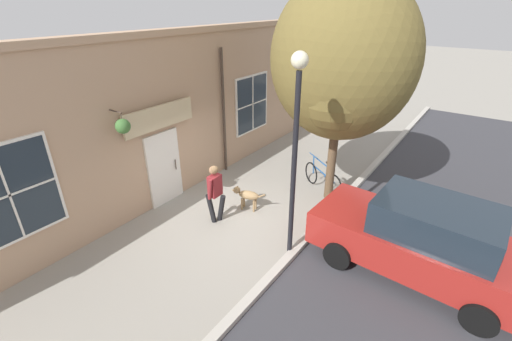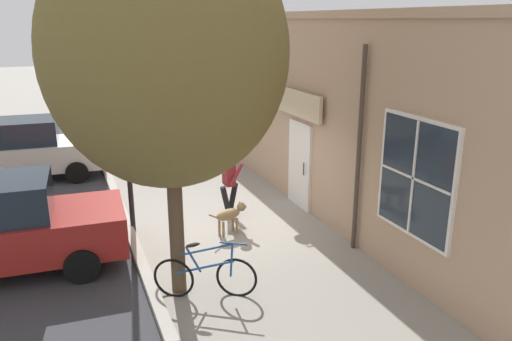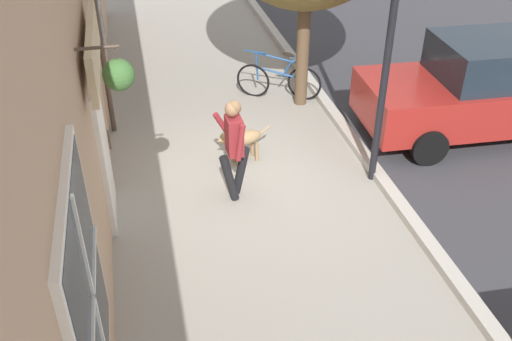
# 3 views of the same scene
# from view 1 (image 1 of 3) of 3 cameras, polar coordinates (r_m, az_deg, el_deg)

# --- Properties ---
(ground_plane) EXTENTS (90.00, 90.00, 0.00)m
(ground_plane) POSITION_cam_1_polar(r_m,az_deg,el_deg) (9.39, -2.84, -7.50)
(ground_plane) COLOR gray
(curb_and_road) EXTENTS (10.10, 28.00, 0.12)m
(curb_and_road) POSITION_cam_1_polar(r_m,az_deg,el_deg) (8.06, 34.53, -19.73)
(curb_and_road) COLOR #B2ADA3
(curb_and_road) RESTS_ON ground_plane
(storefront_facade) EXTENTS (0.95, 18.00, 4.61)m
(storefront_facade) POSITION_cam_1_polar(r_m,az_deg,el_deg) (9.87, -14.10, 8.41)
(storefront_facade) COLOR tan
(storefront_facade) RESTS_ON ground_plane
(pedestrian_walking) EXTENTS (0.52, 0.55, 1.62)m
(pedestrian_walking) POSITION_cam_1_polar(r_m,az_deg,el_deg) (8.73, -6.86, -3.09)
(pedestrian_walking) COLOR black
(pedestrian_walking) RESTS_ON ground_plane
(dog_on_leash) EXTENTS (0.97, 0.41, 0.67)m
(dog_on_leash) POSITION_cam_1_polar(r_m,az_deg,el_deg) (9.44, -1.58, -4.09)
(dog_on_leash) COLOR #997A51
(dog_on_leash) RESTS_ON ground_plane
(street_tree_by_curb) EXTENTS (3.69, 3.32, 5.98)m
(street_tree_by_curb) POSITION_cam_1_polar(r_m,az_deg,el_deg) (9.05, 14.14, 16.79)
(street_tree_by_curb) COLOR brown
(street_tree_by_curb) RESTS_ON ground_plane
(leaning_bicycle) EXTENTS (1.59, 0.79, 1.01)m
(leaning_bicycle) POSITION_cam_1_polar(r_m,az_deg,el_deg) (10.66, 11.05, -1.21)
(leaning_bicycle) COLOR black
(leaning_bicycle) RESTS_ON ground_plane
(parked_car_mid_block) EXTENTS (4.38, 2.10, 1.75)m
(parked_car_mid_block) POSITION_cam_1_polar(r_m,az_deg,el_deg) (7.88, 26.00, -10.24)
(parked_car_mid_block) COLOR maroon
(parked_car_mid_block) RESTS_ON ground_plane
(street_lamp) EXTENTS (0.32, 0.32, 4.46)m
(street_lamp) POSITION_cam_1_polar(r_m,az_deg,el_deg) (6.69, 6.65, 6.28)
(street_lamp) COLOR black
(street_lamp) RESTS_ON ground_plane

